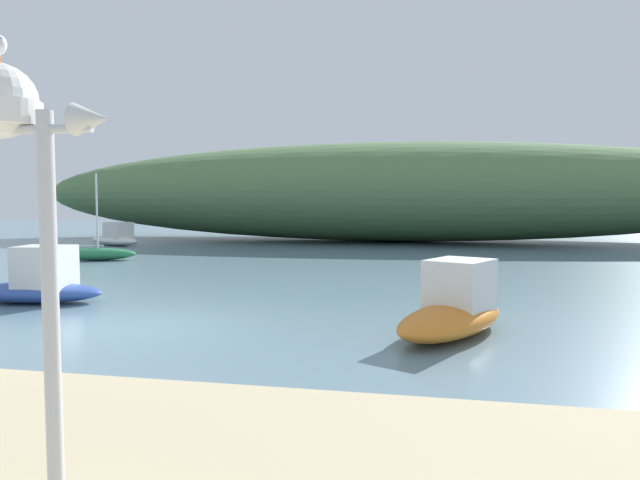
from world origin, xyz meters
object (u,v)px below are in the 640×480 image
at_px(mast_structure, 12,137).
at_px(motorboat_mid_channel, 454,309).
at_px(sailboat_far_left, 98,254).
at_px(motorboat_outer_mooring, 116,237).
at_px(motorboat_off_point, 37,283).

bearing_deg(mast_structure, motorboat_mid_channel, 64.63).
bearing_deg(mast_structure, sailboat_far_left, 121.30).
relative_size(mast_structure, motorboat_outer_mooring, 0.77).
distance_m(motorboat_off_point, motorboat_outer_mooring, 19.14).
distance_m(motorboat_outer_mooring, sailboat_far_left, 8.62).
height_order(mast_structure, sailboat_far_left, sailboat_far_left).
relative_size(motorboat_outer_mooring, sailboat_far_left, 1.16).
distance_m(mast_structure, motorboat_off_point, 11.21).
bearing_deg(motorboat_mid_channel, mast_structure, -115.37).
xyz_separation_m(sailboat_far_left, motorboat_mid_channel, (14.50, -11.00, 0.20)).
xyz_separation_m(motorboat_outer_mooring, sailboat_far_left, (3.82, -7.73, -0.18)).
bearing_deg(motorboat_outer_mooring, motorboat_off_point, -64.42).
height_order(sailboat_far_left, motorboat_mid_channel, sailboat_far_left).
xyz_separation_m(mast_structure, motorboat_outer_mooring, (-14.89, 25.95, -2.50)).
bearing_deg(sailboat_far_left, motorboat_off_point, -65.00).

